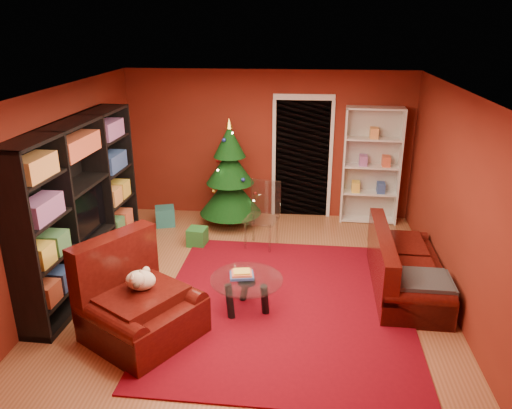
# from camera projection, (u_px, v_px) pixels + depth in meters

# --- Properties ---
(floor) EXTENTS (5.00, 5.50, 0.05)m
(floor) POSITION_uv_depth(u_px,v_px,m) (253.00, 290.00, 6.70)
(floor) COLOR brown
(floor) RESTS_ON ground
(ceiling) EXTENTS (5.00, 5.50, 0.05)m
(ceiling) POSITION_uv_depth(u_px,v_px,m) (253.00, 89.00, 5.77)
(ceiling) COLOR silver
(ceiling) RESTS_ON wall_back
(wall_back) EXTENTS (5.00, 0.05, 2.60)m
(wall_back) POSITION_uv_depth(u_px,v_px,m) (269.00, 145.00, 8.82)
(wall_back) COLOR maroon
(wall_back) RESTS_ON ground
(wall_left) EXTENTS (0.05, 5.50, 2.60)m
(wall_left) POSITION_uv_depth(u_px,v_px,m) (59.00, 191.00, 6.46)
(wall_left) COLOR maroon
(wall_left) RESTS_ON ground
(wall_right) EXTENTS (0.05, 5.50, 2.60)m
(wall_right) POSITION_uv_depth(u_px,v_px,m) (461.00, 203.00, 6.01)
(wall_right) COLOR maroon
(wall_right) RESTS_ON ground
(doorway) EXTENTS (1.06, 0.60, 2.16)m
(doorway) POSITION_uv_depth(u_px,v_px,m) (302.00, 160.00, 8.82)
(doorway) COLOR black
(doorway) RESTS_ON floor
(rug) EXTENTS (3.16, 3.67, 0.02)m
(rug) POSITION_uv_depth(u_px,v_px,m) (285.00, 305.00, 6.28)
(rug) COLOR #670510
(rug) RESTS_ON floor
(media_unit) EXTENTS (0.54, 2.88, 2.20)m
(media_unit) POSITION_uv_depth(u_px,v_px,m) (80.00, 206.00, 6.51)
(media_unit) COLOR black
(media_unit) RESTS_ON floor
(christmas_tree) EXTENTS (1.26, 1.26, 1.89)m
(christmas_tree) POSITION_uv_depth(u_px,v_px,m) (230.00, 175.00, 8.43)
(christmas_tree) COLOR black
(christmas_tree) RESTS_ON floor
(gift_box_teal) EXTENTS (0.40, 0.40, 0.32)m
(gift_box_teal) POSITION_uv_depth(u_px,v_px,m) (165.00, 216.00, 8.69)
(gift_box_teal) COLOR #236F6E
(gift_box_teal) RESTS_ON floor
(gift_box_green) EXTENTS (0.32, 0.32, 0.28)m
(gift_box_green) POSITION_uv_depth(u_px,v_px,m) (197.00, 237.00, 7.92)
(gift_box_green) COLOR #216D2A
(gift_box_green) RESTS_ON floor
(gift_box_red) EXTENTS (0.26, 0.26, 0.21)m
(gift_box_red) POSITION_uv_depth(u_px,v_px,m) (229.00, 217.00, 8.81)
(gift_box_red) COLOR maroon
(gift_box_red) RESTS_ON floor
(white_bookshelf) EXTENTS (0.98, 0.39, 2.07)m
(white_bookshelf) POSITION_uv_depth(u_px,v_px,m) (371.00, 166.00, 8.58)
(white_bookshelf) COLOR white
(white_bookshelf) RESTS_ON floor
(armchair) EXTENTS (1.63, 1.63, 0.92)m
(armchair) POSITION_uv_depth(u_px,v_px,m) (142.00, 301.00, 5.51)
(armchair) COLOR #330907
(armchair) RESTS_ON rug
(dog) EXTENTS (0.47, 0.50, 0.30)m
(dog) POSITION_uv_depth(u_px,v_px,m) (141.00, 280.00, 5.50)
(dog) COLOR beige
(dog) RESTS_ON armchair
(sofa) EXTENTS (0.90, 1.91, 0.81)m
(sofa) POSITION_uv_depth(u_px,v_px,m) (408.00, 262.00, 6.52)
(sofa) COLOR #330907
(sofa) RESTS_ON rug
(coffee_table) EXTENTS (1.02, 1.02, 0.55)m
(coffee_table) POSITION_uv_depth(u_px,v_px,m) (247.00, 294.00, 6.09)
(coffee_table) COLOR gray
(coffee_table) RESTS_ON rug
(acrylic_chair) EXTENTS (0.59, 0.62, 0.94)m
(acrylic_chair) POSITION_uv_depth(u_px,v_px,m) (261.00, 219.00, 7.74)
(acrylic_chair) COLOR #66605B
(acrylic_chair) RESTS_ON rug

